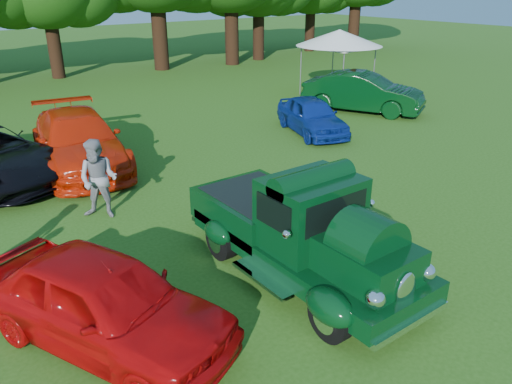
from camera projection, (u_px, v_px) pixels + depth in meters
ground at (285, 302)px, 8.86m from camera, size 120.00×120.00×0.00m
hero_pickup at (301, 232)px, 9.42m from camera, size 2.44×5.24×2.05m
red_convertible at (104, 302)px, 7.63m from camera, size 3.38×4.71×1.49m
back_car_orange at (79, 141)px, 15.03m from camera, size 3.14×5.94×1.64m
back_car_blue at (312, 116)px, 18.44m from camera, size 2.72×4.20×1.33m
back_car_green at (363, 92)px, 21.45m from camera, size 3.85×5.33×1.67m
spectator_grey at (99, 179)px, 11.72m from camera, size 1.18×1.18×1.93m
canopy_tent at (339, 38)px, 23.99m from camera, size 4.68×4.68×3.12m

